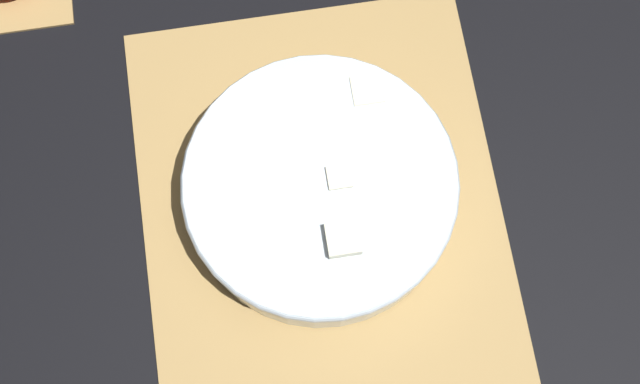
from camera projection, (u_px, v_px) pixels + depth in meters
ground_plane at (320, 201)px, 0.90m from camera, size 6.00×6.00×0.00m
bamboo_mat_center at (320, 200)px, 0.90m from camera, size 0.43×0.36×0.01m
fruit_salad_bowl at (320, 189)px, 0.86m from camera, size 0.27×0.27×0.07m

